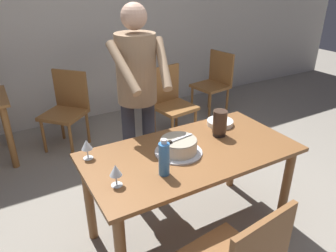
{
  "coord_description": "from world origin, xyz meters",
  "views": [
    {
      "loc": [
        -1.13,
        -1.64,
        1.9
      ],
      "look_at": [
        -0.1,
        0.17,
        0.9
      ],
      "focal_mm": 34.02,
      "sensor_mm": 36.0,
      "label": 1
    }
  ],
  "objects_px": {
    "main_dining_table": "(191,165)",
    "hurricane_lamp": "(220,123)",
    "plate_stack": "(220,123)",
    "wine_glass_near": "(87,145)",
    "wine_glass_far": "(116,171)",
    "background_chair_0": "(67,107)",
    "person_cutting_cake": "(137,87)",
    "cake_on_platter": "(179,147)",
    "background_chair_3": "(214,81)",
    "background_chair_2": "(171,101)",
    "cake_knife": "(171,142)",
    "water_bottle": "(164,158)"
  },
  "relations": [
    {
      "from": "plate_stack",
      "to": "wine_glass_near",
      "type": "xyz_separation_m",
      "value": [
        -1.13,
        0.02,
        0.08
      ]
    },
    {
      "from": "wine_glass_near",
      "to": "background_chair_3",
      "type": "bearing_deg",
      "value": 34.59
    },
    {
      "from": "cake_on_platter",
      "to": "background_chair_0",
      "type": "height_order",
      "value": "background_chair_0"
    },
    {
      "from": "person_cutting_cake",
      "to": "wine_glass_near",
      "type": "bearing_deg",
      "value": -148.25
    },
    {
      "from": "cake_on_platter",
      "to": "cake_knife",
      "type": "bearing_deg",
      "value": -171.78
    },
    {
      "from": "cake_on_platter",
      "to": "background_chair_3",
      "type": "relative_size",
      "value": 0.38
    },
    {
      "from": "plate_stack",
      "to": "background_chair_3",
      "type": "height_order",
      "value": "background_chair_3"
    },
    {
      "from": "cake_knife",
      "to": "plate_stack",
      "type": "bearing_deg",
      "value": 20.75
    },
    {
      "from": "wine_glass_far",
      "to": "person_cutting_cake",
      "type": "relative_size",
      "value": 0.08
    },
    {
      "from": "plate_stack",
      "to": "wine_glass_far",
      "type": "bearing_deg",
      "value": -161.12
    },
    {
      "from": "cake_on_platter",
      "to": "cake_knife",
      "type": "xyz_separation_m",
      "value": [
        -0.07,
        -0.01,
        0.06
      ]
    },
    {
      "from": "background_chair_2",
      "to": "background_chair_3",
      "type": "distance_m",
      "value": 1.02
    },
    {
      "from": "background_chair_2",
      "to": "background_chair_0",
      "type": "bearing_deg",
      "value": 159.76
    },
    {
      "from": "wine_glass_far",
      "to": "hurricane_lamp",
      "type": "relative_size",
      "value": 0.69
    },
    {
      "from": "person_cutting_cake",
      "to": "background_chair_3",
      "type": "height_order",
      "value": "person_cutting_cake"
    },
    {
      "from": "background_chair_2",
      "to": "background_chair_3",
      "type": "relative_size",
      "value": 1.0
    },
    {
      "from": "wine_glass_near",
      "to": "background_chair_2",
      "type": "height_order",
      "value": "background_chair_2"
    },
    {
      "from": "main_dining_table",
      "to": "hurricane_lamp",
      "type": "bearing_deg",
      "value": 16.25
    },
    {
      "from": "cake_on_platter",
      "to": "background_chair_3",
      "type": "bearing_deg",
      "value": 46.66
    },
    {
      "from": "wine_glass_near",
      "to": "person_cutting_cake",
      "type": "relative_size",
      "value": 0.08
    },
    {
      "from": "main_dining_table",
      "to": "cake_knife",
      "type": "relative_size",
      "value": 5.72
    },
    {
      "from": "plate_stack",
      "to": "hurricane_lamp",
      "type": "bearing_deg",
      "value": -130.49
    },
    {
      "from": "wine_glass_near",
      "to": "person_cutting_cake",
      "type": "distance_m",
      "value": 0.68
    },
    {
      "from": "main_dining_table",
      "to": "wine_glass_far",
      "type": "relative_size",
      "value": 10.74
    },
    {
      "from": "main_dining_table",
      "to": "background_chair_2",
      "type": "xyz_separation_m",
      "value": [
        0.71,
        1.51,
        -0.14
      ]
    },
    {
      "from": "cake_knife",
      "to": "background_chair_3",
      "type": "distance_m",
      "value": 2.64
    },
    {
      "from": "water_bottle",
      "to": "background_chair_3",
      "type": "distance_m",
      "value": 2.86
    },
    {
      "from": "plate_stack",
      "to": "background_chair_2",
      "type": "relative_size",
      "value": 0.24
    },
    {
      "from": "main_dining_table",
      "to": "person_cutting_cake",
      "type": "xyz_separation_m",
      "value": [
        -0.13,
        0.6,
        0.44
      ]
    },
    {
      "from": "plate_stack",
      "to": "water_bottle",
      "type": "distance_m",
      "value": 0.87
    },
    {
      "from": "main_dining_table",
      "to": "wine_glass_far",
      "type": "bearing_deg",
      "value": -168.9
    },
    {
      "from": "cake_knife",
      "to": "wine_glass_far",
      "type": "bearing_deg",
      "value": -163.74
    },
    {
      "from": "wine_glass_near",
      "to": "background_chair_3",
      "type": "distance_m",
      "value": 2.86
    },
    {
      "from": "background_chair_0",
      "to": "background_chair_3",
      "type": "xyz_separation_m",
      "value": [
        2.11,
        -0.06,
        0.0
      ]
    },
    {
      "from": "person_cutting_cake",
      "to": "background_chair_2",
      "type": "xyz_separation_m",
      "value": [
        0.84,
        0.9,
        -0.58
      ]
    },
    {
      "from": "hurricane_lamp",
      "to": "person_cutting_cake",
      "type": "bearing_deg",
      "value": 131.73
    },
    {
      "from": "main_dining_table",
      "to": "background_chair_2",
      "type": "relative_size",
      "value": 1.72
    },
    {
      "from": "hurricane_lamp",
      "to": "background_chair_0",
      "type": "height_order",
      "value": "hurricane_lamp"
    },
    {
      "from": "wine_glass_far",
      "to": "background_chair_0",
      "type": "relative_size",
      "value": 0.16
    },
    {
      "from": "plate_stack",
      "to": "background_chair_0",
      "type": "relative_size",
      "value": 0.24
    },
    {
      "from": "plate_stack",
      "to": "background_chair_0",
      "type": "bearing_deg",
      "value": 118.08
    },
    {
      "from": "plate_stack",
      "to": "background_chair_3",
      "type": "relative_size",
      "value": 0.24
    },
    {
      "from": "hurricane_lamp",
      "to": "plate_stack",
      "type": "bearing_deg",
      "value": 49.51
    },
    {
      "from": "plate_stack",
      "to": "hurricane_lamp",
      "type": "height_order",
      "value": "hurricane_lamp"
    },
    {
      "from": "hurricane_lamp",
      "to": "person_cutting_cake",
      "type": "relative_size",
      "value": 0.12
    },
    {
      "from": "water_bottle",
      "to": "background_chair_3",
      "type": "bearing_deg",
      "value": 45.96
    },
    {
      "from": "wine_glass_far",
      "to": "background_chair_2",
      "type": "height_order",
      "value": "background_chair_2"
    },
    {
      "from": "plate_stack",
      "to": "person_cutting_cake",
      "type": "bearing_deg",
      "value": 148.36
    },
    {
      "from": "cake_on_platter",
      "to": "wine_glass_near",
      "type": "relative_size",
      "value": 2.36
    },
    {
      "from": "background_chair_3",
      "to": "person_cutting_cake",
      "type": "bearing_deg",
      "value": -144.59
    }
  ]
}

